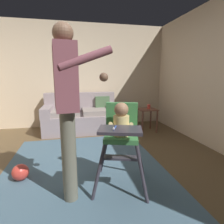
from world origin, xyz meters
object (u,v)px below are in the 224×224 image
at_px(adult_standing, 67,104).
at_px(couch, 81,116).
at_px(side_table, 147,115).
at_px(wall_clock, 67,45).
at_px(toy_ball, 20,172).
at_px(high_chair, 121,129).
at_px(sippy_cup, 149,107).

bearing_deg(adult_standing, couch, 78.06).
distance_m(side_table, wall_clock, 2.49).
xyz_separation_m(toy_ball, wall_clock, (0.58, 2.45, 1.86)).
xyz_separation_m(high_chair, wall_clock, (-0.59, 2.82, 1.28)).
bearing_deg(toy_ball, wall_clock, 76.71).
height_order(side_table, wall_clock, wall_clock).
bearing_deg(toy_ball, couch, 66.92).
bearing_deg(sippy_cup, adult_standing, -130.61).
bearing_deg(couch, side_table, 75.34).
xyz_separation_m(high_chair, sippy_cup, (1.17, 1.96, -0.11)).
bearing_deg(couch, adult_standing, -5.66).
relative_size(couch, sippy_cup, 16.63).
relative_size(couch, side_table, 3.20).
distance_m(couch, wall_clock, 1.72).
xyz_separation_m(adult_standing, wall_clock, (-0.02, 2.88, 0.98)).
bearing_deg(couch, toy_ball, -23.08).
height_order(high_chair, wall_clock, wall_clock).
bearing_deg(side_table, couch, 165.34).
xyz_separation_m(side_table, sippy_cup, (0.04, 0.00, 0.19)).
distance_m(adult_standing, wall_clock, 3.04).
relative_size(couch, toy_ball, 8.45).
height_order(high_chair, sippy_cup, high_chair).
distance_m(high_chair, sippy_cup, 2.29).
bearing_deg(sippy_cup, high_chair, -120.85).
relative_size(toy_ball, side_table, 0.38).
bearing_deg(wall_clock, high_chair, -78.28).
bearing_deg(couch, sippy_cup, 75.69).
distance_m(adult_standing, sippy_cup, 2.69).
xyz_separation_m(couch, side_table, (1.46, -0.38, 0.05)).
height_order(couch, wall_clock, wall_clock).
height_order(adult_standing, side_table, adult_standing).
height_order(couch, toy_ball, couch).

